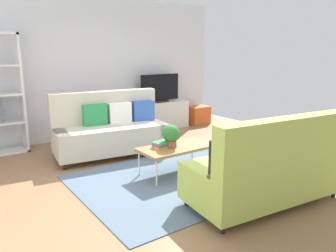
# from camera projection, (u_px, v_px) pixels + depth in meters

# --- Properties ---
(ground_plane) EXTENTS (7.68, 7.68, 0.00)m
(ground_plane) POSITION_uv_depth(u_px,v_px,m) (162.00, 174.00, 4.83)
(ground_plane) COLOR #936B47
(wall_far) EXTENTS (6.40, 0.12, 2.90)m
(wall_far) POSITION_uv_depth(u_px,v_px,m) (86.00, 68.00, 6.73)
(wall_far) COLOR silver
(wall_far) RESTS_ON ground_plane
(area_rug) EXTENTS (2.90, 2.20, 0.01)m
(area_rug) POSITION_uv_depth(u_px,v_px,m) (182.00, 178.00, 4.67)
(area_rug) COLOR slate
(area_rug) RESTS_ON ground_plane
(couch_beige) EXTENTS (1.99, 1.08, 1.10)m
(couch_beige) POSITION_uv_depth(u_px,v_px,m) (110.00, 129.00, 5.67)
(couch_beige) COLOR beige
(couch_beige) RESTS_ON ground_plane
(couch_green) EXTENTS (1.98, 1.05, 1.10)m
(couch_green) POSITION_uv_depth(u_px,v_px,m) (268.00, 169.00, 3.78)
(couch_green) COLOR #A3BC4C
(couch_green) RESTS_ON ground_plane
(coffee_table) EXTENTS (1.10, 0.56, 0.42)m
(coffee_table) POSITION_uv_depth(u_px,v_px,m) (176.00, 148.00, 4.77)
(coffee_table) COLOR #9E7042
(coffee_table) RESTS_ON ground_plane
(tv_console) EXTENTS (1.40, 0.44, 0.64)m
(tv_console) POSITION_uv_depth(u_px,v_px,m) (160.00, 115.00, 7.63)
(tv_console) COLOR silver
(tv_console) RESTS_ON ground_plane
(tv) EXTENTS (1.00, 0.20, 0.64)m
(tv) POSITION_uv_depth(u_px,v_px,m) (160.00, 88.00, 7.47)
(tv) COLOR black
(tv) RESTS_ON tv_console
(storage_trunk) EXTENTS (0.52, 0.40, 0.44)m
(storage_trunk) POSITION_uv_depth(u_px,v_px,m) (198.00, 115.00, 8.19)
(storage_trunk) COLOR orange
(storage_trunk) RESTS_ON ground_plane
(potted_plant) EXTENTS (0.26, 0.26, 0.34)m
(potted_plant) POSITION_uv_depth(u_px,v_px,m) (171.00, 135.00, 4.68)
(potted_plant) COLOR brown
(potted_plant) RESTS_ON coffee_table
(table_book_0) EXTENTS (0.24, 0.19, 0.03)m
(table_book_0) POSITION_uv_depth(u_px,v_px,m) (162.00, 147.00, 4.71)
(table_book_0) COLOR gold
(table_book_0) RESTS_ON coffee_table
(table_book_1) EXTENTS (0.25, 0.20, 0.04)m
(table_book_1) POSITION_uv_depth(u_px,v_px,m) (162.00, 145.00, 4.71)
(table_book_1) COLOR purple
(table_book_1) RESTS_ON table_book_0
(table_book_2) EXTENTS (0.27, 0.22, 0.03)m
(table_book_2) POSITION_uv_depth(u_px,v_px,m) (162.00, 142.00, 4.70)
(table_book_2) COLOR #3F8C4C
(table_book_2) RESTS_ON table_book_1
(vase_0) EXTENTS (0.13, 0.13, 0.17)m
(vase_0) POSITION_uv_depth(u_px,v_px,m) (137.00, 100.00, 7.25)
(vase_0) COLOR #4C72B2
(vase_0) RESTS_ON tv_console
(bottle_0) EXTENTS (0.05, 0.05, 0.21)m
(bottle_0) POSITION_uv_depth(u_px,v_px,m) (146.00, 99.00, 7.28)
(bottle_0) COLOR silver
(bottle_0) RESTS_ON tv_console
(bottle_1) EXTENTS (0.04, 0.04, 0.15)m
(bottle_1) POSITION_uv_depth(u_px,v_px,m) (150.00, 100.00, 7.35)
(bottle_1) COLOR #3359B2
(bottle_1) RESTS_ON tv_console
(bottle_2) EXTENTS (0.05, 0.05, 0.23)m
(bottle_2) POSITION_uv_depth(u_px,v_px,m) (154.00, 98.00, 7.39)
(bottle_2) COLOR gold
(bottle_2) RESTS_ON tv_console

